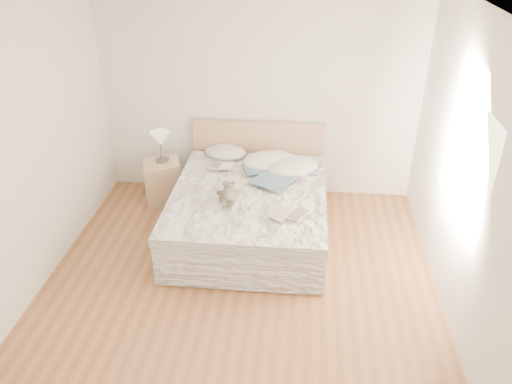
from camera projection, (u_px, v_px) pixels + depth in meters
floor at (237, 298)px, 4.93m from camera, size 4.00×4.50×0.00m
ceiling at (230, 13)px, 3.60m from camera, size 4.00×4.50×0.00m
wall_back at (259, 94)px, 6.21m from camera, size 4.00×0.02×2.70m
wall_left at (12, 167)px, 4.44m from camera, size 0.02×4.50×2.70m
wall_right at (475, 189)px, 4.09m from camera, size 0.02×4.50×2.70m
window at (466, 162)px, 4.31m from camera, size 0.02×1.30×1.10m
bed at (250, 209)px, 5.81m from camera, size 1.72×2.14×1.00m
nightstand at (163, 181)px, 6.46m from camera, size 0.55×0.52×0.56m
table_lamp at (160, 140)px, 6.22m from camera, size 0.27×0.27×0.39m
pillow_left at (226, 152)px, 6.38m from camera, size 0.60×0.47×0.16m
pillow_middle at (270, 161)px, 6.17m from camera, size 0.78×0.64×0.20m
pillow_right at (293, 167)px, 6.01m from camera, size 0.77×0.67×0.19m
blouse at (277, 177)px, 5.81m from camera, size 0.89×0.91×0.03m
photo_book at (222, 166)px, 6.06m from camera, size 0.32×0.23×0.02m
childrens_book at (289, 214)px, 5.11m from camera, size 0.45×0.41×0.02m
teddy_bear at (228, 200)px, 5.32m from camera, size 0.25×0.33×0.16m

